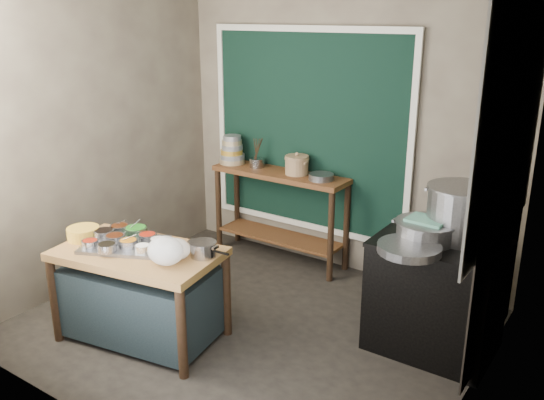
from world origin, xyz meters
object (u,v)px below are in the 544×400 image
Objects in this scene: yellow_basin at (83,233)px; utensil_cup at (257,163)px; stock_pot at (460,213)px; ceramic_crock at (297,166)px; prep_table at (141,295)px; condiment_tray at (125,245)px; stove_block at (435,297)px; back_counter at (280,216)px; steamer at (426,231)px; saucepan at (203,249)px.

yellow_basin is 1.61× the size of utensil_cup.
ceramic_crock is at bearing 161.18° from stock_pot.
condiment_tray is at bearing 169.99° from prep_table.
utensil_cup is at bearing 161.22° from stove_block.
ceramic_crock is (0.76, 1.99, 0.23)m from yellow_basin.
stove_block is 1.47× the size of condiment_tray.
back_counter reaches higher than stove_block.
saucepan is at bearing -145.95° from steamer.
yellow_basin is at bearing -153.20° from steamer.
stove_block is 4.34× the size of saucepan.
saucepan is at bearing -146.59° from stove_block.
stock_pot reaches higher than stove_block.
yellow_basin reaches higher than prep_table.
utensil_cup reaches higher than condiment_tray.
saucepan is 1.87m from utensil_cup.
back_counter is at bearing 156.68° from steamer.
yellow_basin reaches higher than condiment_tray.
condiment_tray is 2.54m from stock_pot.
utensil_cup reaches higher than yellow_basin.
utensil_cup is 0.34× the size of steamer.
prep_table is 2.23m from steamer.
ceramic_crock is at bearing 79.04° from condiment_tray.
yellow_basin is 2.14m from ceramic_crock.
stove_block reaches higher than prep_table.
condiment_tray is 1.19× the size of stock_pot.
yellow_basin is at bearing 179.13° from prep_table.
stove_block is 2.39m from utensil_cup.
saucepan is 0.84× the size of ceramic_crock.
condiment_tray is at bearing -150.91° from stove_block.
steamer is (-0.10, -0.05, 0.53)m from stove_block.
prep_table is 2.02m from utensil_cup.
steamer is (2.37, 1.20, 0.16)m from yellow_basin.
yellow_basin is 1.02× the size of ceramic_crock.
prep_table is 2.44× the size of stock_pot.
yellow_basin is (-0.57, -1.97, 0.32)m from back_counter.
stock_pot reaches higher than steamer.
stove_block is at bearing 21.22° from prep_table.
ceramic_crock is at bearing 69.19° from yellow_basin.
back_counter is at bearing -3.28° from utensil_cup.
prep_table is 7.96× the size of utensil_cup.
steamer reaches higher than back_counter.
utensil_cup reaches higher than saucepan.
steamer is at bearing -20.71° from utensil_cup.
back_counter is 1.78m from saucepan.
prep_table is 1.39× the size of stove_block.
ceramic_crock is 0.54× the size of steamer.
stock_pot is (2.16, 1.30, 0.32)m from condiment_tray.
saucepan is (0.49, 0.20, 0.43)m from prep_table.
utensil_cup is (-0.30, 0.02, 0.52)m from back_counter.
stock_pot reaches higher than saucepan.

